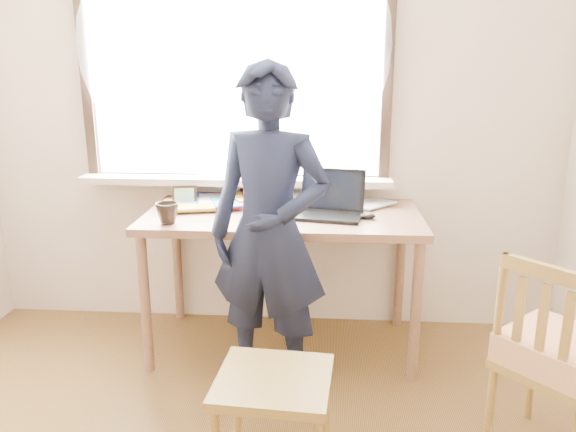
# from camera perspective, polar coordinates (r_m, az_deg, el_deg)

# --- Properties ---
(room_shell) EXTENTS (3.52, 4.02, 2.61)m
(room_shell) POSITION_cam_1_polar(r_m,az_deg,el_deg) (1.59, -9.69, 16.09)
(room_shell) COLOR beige
(room_shell) RESTS_ON ground
(desk) EXTENTS (1.51, 0.75, 0.81)m
(desk) POSITION_cam_1_polar(r_m,az_deg,el_deg) (3.11, -0.50, -1.13)
(desk) COLOR brown
(desk) RESTS_ON ground
(laptop) EXTENTS (0.39, 0.34, 0.24)m
(laptop) POSITION_cam_1_polar(r_m,az_deg,el_deg) (3.04, 4.32, 1.15)
(laptop) COLOR black
(laptop) RESTS_ON desk
(mug_white) EXTENTS (0.13, 0.13, 0.09)m
(mug_white) POSITION_cam_1_polar(r_m,az_deg,el_deg) (3.30, -3.17, 2.16)
(mug_white) COLOR white
(mug_white) RESTS_ON desk
(mug_dark) EXTENTS (0.16, 0.16, 0.11)m
(mug_dark) POSITION_cam_1_polar(r_m,az_deg,el_deg) (2.93, -12.14, 0.27)
(mug_dark) COLOR black
(mug_dark) RESTS_ON desk
(mouse) EXTENTS (0.08, 0.06, 0.03)m
(mouse) POSITION_cam_1_polar(r_m,az_deg,el_deg) (2.99, 8.11, -0.01)
(mouse) COLOR black
(mouse) RESTS_ON desk
(desk_clutter) EXTENTS (0.70, 0.47, 0.05)m
(desk_clutter) POSITION_cam_1_polar(r_m,az_deg,el_deg) (3.34, -8.39, 1.82)
(desk_clutter) COLOR #AE2025
(desk_clutter) RESTS_ON desk
(book_a) EXTENTS (0.26, 0.32, 0.03)m
(book_a) POSITION_cam_1_polar(r_m,az_deg,el_deg) (3.30, -5.81, 1.50)
(book_a) COLOR white
(book_a) RESTS_ON desk
(book_b) EXTENTS (0.31, 0.31, 0.02)m
(book_b) POSITION_cam_1_polar(r_m,az_deg,el_deg) (3.33, 7.23, 1.50)
(book_b) COLOR white
(book_b) RESTS_ON desk
(picture_frame) EXTENTS (0.14, 0.04, 0.11)m
(picture_frame) POSITION_cam_1_polar(r_m,az_deg,el_deg) (3.27, -10.47, 1.92)
(picture_frame) COLOR black
(picture_frame) RESTS_ON desk
(work_chair) EXTENTS (0.47, 0.45, 0.45)m
(work_chair) POSITION_cam_1_polar(r_m,az_deg,el_deg) (2.27, -1.47, -17.50)
(work_chair) COLOR olive
(work_chair) RESTS_ON ground
(side_chair) EXTENTS (0.57, 0.57, 0.89)m
(side_chair) POSITION_cam_1_polar(r_m,az_deg,el_deg) (2.58, 25.67, -12.59)
(side_chair) COLOR olive
(side_chair) RESTS_ON ground
(person) EXTENTS (0.66, 0.50, 1.63)m
(person) POSITION_cam_1_polar(r_m,az_deg,el_deg) (2.70, -1.90, -1.78)
(person) COLOR black
(person) RESTS_ON ground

